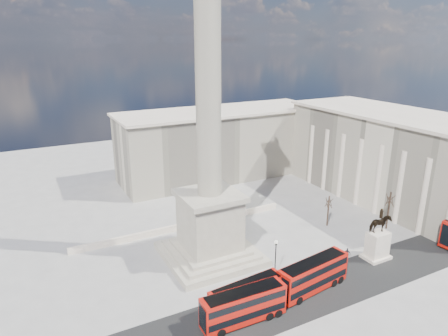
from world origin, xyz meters
The scene contains 17 objects.
ground centered at (0.00, 0.00, 0.00)m, with size 180.00×180.00×0.00m, color #9E9B96.
asphalt_road centered at (5.00, -10.00, 0.00)m, with size 120.00×9.00×0.01m, color black.
nelsons_column centered at (0.00, 5.00, 12.92)m, with size 14.00×14.00×49.85m.
balustrade_wall centered at (0.00, 16.00, 0.55)m, with size 40.00×0.60×1.10m, color beige.
building_east centered at (45.00, 10.00, 9.32)m, with size 19.00×46.00×18.60m.
building_northeast centered at (20.00, 40.00, 8.32)m, with size 51.00×17.00×16.60m.
red_bus_a centered at (-3.01, -10.75, 2.28)m, with size 10.80×2.78×4.35m.
red_bus_b centered at (-1.66, -9.22, 2.17)m, with size 10.36×3.22×4.13m.
red_bus_c centered at (8.59, -9.49, 2.38)m, with size 11.43×4.04×4.54m.
victorian_lamp centered at (5.95, -4.29, 3.40)m, with size 0.50×0.50×5.78m.
equestrian_statue centered at (22.92, -7.48, 2.95)m, with size 4.08×3.06×8.48m.
bare_tree_near centered at (32.71, -0.96, 5.88)m, with size 1.71×1.71×7.47m.
bare_tree_mid centered at (23.98, 5.00, 4.84)m, with size 1.62×1.62×6.15m.
bare_tree_far centered at (41.06, 17.95, 5.58)m, with size 1.73×1.73×7.08m.
pedestrian_walking centered at (16.50, -4.48, 0.85)m, with size 0.62×0.41×1.70m, color black.
pedestrian_standing centered at (21.99, -6.50, 0.78)m, with size 0.75×0.59×1.55m, color black.
pedestrian_crossing centered at (18.75, -5.52, 0.92)m, with size 1.08×0.45×1.84m, color black.
Camera 1 is at (-23.92, -45.59, 32.84)m, focal length 32.00 mm.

